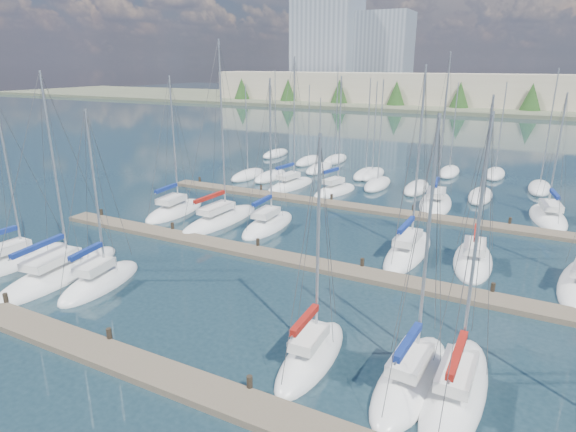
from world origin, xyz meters
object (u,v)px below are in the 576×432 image
at_px(sailboat_i, 220,220).
at_px(sailboat_e, 411,379).
at_px(sailboat_q, 548,217).
at_px(sailboat_j, 268,225).
at_px(sailboat_d, 311,356).
at_px(sailboat_n, 290,185).
at_px(sailboat_l, 473,260).
at_px(sailboat_c, 100,282).
at_px(sailboat_f, 456,390).
at_px(sailboat_o, 335,191).
at_px(sailboat_a, 14,262).
at_px(sailboat_b, 60,273).
at_px(sailboat_k, 408,251).
at_px(sailboat_p, 435,203).
at_px(sailboat_h, 175,211).

relative_size(sailboat_i, sailboat_e, 1.30).
bearing_deg(sailboat_q, sailboat_j, -157.82).
xyz_separation_m(sailboat_i, sailboat_d, (15.46, -14.68, 0.00)).
bearing_deg(sailboat_n, sailboat_l, -23.69).
bearing_deg(sailboat_i, sailboat_c, -84.71).
bearing_deg(sailboat_f, sailboat_d, -174.02).
xyz_separation_m(sailboat_o, sailboat_a, (-12.11, -27.62, -0.02)).
height_order(sailboat_n, sailboat_c, sailboat_n).
distance_m(sailboat_b, sailboat_o, 28.52).
bearing_deg(sailboat_i, sailboat_a, -113.70).
bearing_deg(sailboat_b, sailboat_o, 67.51).
xyz_separation_m(sailboat_d, sailboat_c, (-14.88, 1.14, -0.01)).
height_order(sailboat_d, sailboat_c, sailboat_c).
bearing_deg(sailboat_j, sailboat_i, -172.04).
bearing_deg(sailboat_k, sailboat_j, 178.60).
bearing_deg(sailboat_f, sailboat_p, 103.29).
relative_size(sailboat_o, sailboat_f, 1.03).
height_order(sailboat_i, sailboat_k, sailboat_i).
xyz_separation_m(sailboat_j, sailboat_c, (-3.75, -14.30, -0.00)).
distance_m(sailboat_d, sailboat_e, 4.50).
distance_m(sailboat_k, sailboat_h, 21.42).
bearing_deg(sailboat_j, sailboat_f, -42.29).
relative_size(sailboat_h, sailboat_p, 0.87).
xyz_separation_m(sailboat_k, sailboat_q, (8.88, 13.57, -0.01)).
xyz_separation_m(sailboat_q, sailboat_o, (-19.96, -0.32, 0.02)).
bearing_deg(sailboat_p, sailboat_n, 174.42).
bearing_deg(sailboat_l, sailboat_b, -153.72).
distance_m(sailboat_b, sailboat_n, 27.49).
xyz_separation_m(sailboat_j, sailboat_l, (16.20, -0.03, -0.00)).
distance_m(sailboat_d, sailboat_q, 30.14).
bearing_deg(sailboat_f, sailboat_j, 140.09).
xyz_separation_m(sailboat_d, sailboat_e, (4.48, 0.48, -0.01)).
bearing_deg(sailboat_a, sailboat_n, 78.25).
xyz_separation_m(sailboat_d, sailboat_f, (6.30, 0.61, -0.01)).
height_order(sailboat_h, sailboat_l, sailboat_h).
height_order(sailboat_k, sailboat_q, sailboat_k).
bearing_deg(sailboat_b, sailboat_q, 38.39).
distance_m(sailboat_n, sailboat_k, 20.97).
bearing_deg(sailboat_h, sailboat_j, -1.18).
bearing_deg(sailboat_q, sailboat_o, 170.71).
xyz_separation_m(sailboat_b, sailboat_p, (18.17, 27.63, 0.01)).
relative_size(sailboat_k, sailboat_p, 0.93).
relative_size(sailboat_q, sailboat_o, 0.91).
xyz_separation_m(sailboat_b, sailboat_c, (3.32, 0.30, 0.01)).
distance_m(sailboat_b, sailboat_a, 4.28).
xyz_separation_m(sailboat_q, sailboat_a, (-32.07, -27.94, 0.01)).
xyz_separation_m(sailboat_j, sailboat_a, (-11.35, -14.80, -0.00)).
bearing_deg(sailboat_e, sailboat_l, 91.52).
bearing_deg(sailboat_i, sailboat_b, -98.36).
height_order(sailboat_j, sailboat_a, sailboat_j).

